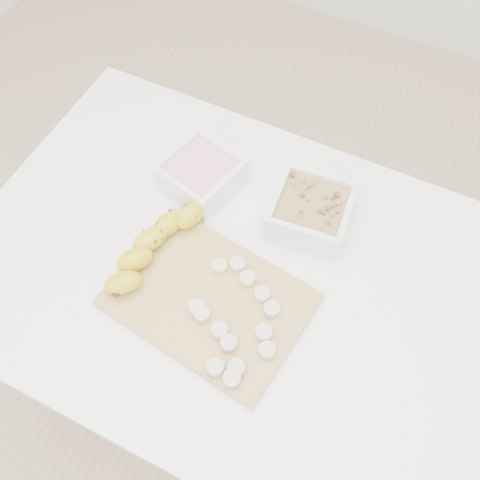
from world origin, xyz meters
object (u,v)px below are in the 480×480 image
at_px(table, 233,292).
at_px(banana, 153,247).
at_px(bowl_granola, 311,211).
at_px(cutting_board, 209,299).
at_px(bowl_yogurt, 201,174).

height_order(table, banana, banana).
height_order(table, bowl_granola, bowl_granola).
relative_size(bowl_granola, cutting_board, 0.48).
distance_m(table, banana, 0.20).
bearing_deg(table, bowl_granola, 62.18).
relative_size(bowl_yogurt, bowl_granola, 1.03).
height_order(table, cutting_board, cutting_board).
xyz_separation_m(cutting_board, banana, (-0.13, 0.04, 0.03)).
bearing_deg(bowl_granola, table, -117.82).
bearing_deg(banana, bowl_granola, 65.12).
relative_size(cutting_board, banana, 1.42).
bearing_deg(bowl_granola, cutting_board, -111.62).
relative_size(table, bowl_granola, 6.34).
bearing_deg(bowl_yogurt, table, -45.99).
distance_m(bowl_granola, banana, 0.30).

